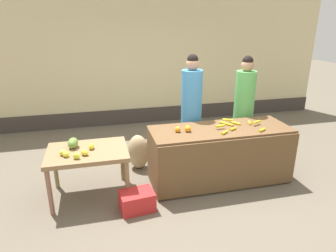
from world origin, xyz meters
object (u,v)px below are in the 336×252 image
object	(u,v)px
vendor_woman_green_shirt	(244,109)
vendor_woman_blue_shirt	(191,111)
produce_crate	(137,201)
produce_sack	(138,152)

from	to	relation	value
vendor_woman_green_shirt	vendor_woman_blue_shirt	bearing A→B (deg)	-179.96
produce_crate	produce_sack	size ratio (longest dim) A/B	0.74
vendor_woman_green_shirt	produce_crate	world-z (taller)	vendor_woman_green_shirt
produce_crate	produce_sack	world-z (taller)	produce_sack
vendor_woman_blue_shirt	vendor_woman_green_shirt	world-z (taller)	vendor_woman_blue_shirt
vendor_woman_green_shirt	produce_crate	distance (m)	2.47
vendor_woman_blue_shirt	vendor_woman_green_shirt	xyz separation A→B (m)	(0.95, 0.00, -0.03)
produce_sack	vendor_woman_blue_shirt	bearing A→B (deg)	-2.61
vendor_woman_green_shirt	produce_crate	bearing A→B (deg)	-151.11
vendor_woman_blue_shirt	produce_sack	distance (m)	1.11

